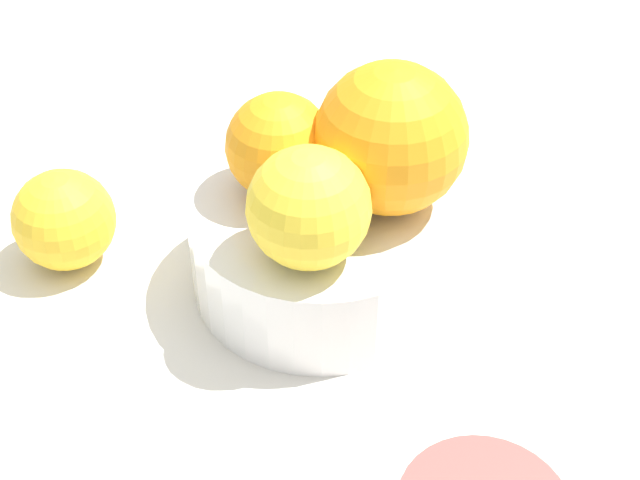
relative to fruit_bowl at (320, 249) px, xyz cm
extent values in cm
cube|color=silver|center=(0.00, 0.00, -3.78)|extent=(110.00, 110.00, 2.00)
cylinder|color=white|center=(0.00, 0.00, -2.38)|extent=(9.66, 9.66, 0.80)
cylinder|color=white|center=(0.00, 0.00, 0.13)|extent=(15.59, 15.59, 5.82)
sphere|color=yellow|center=(3.42, -2.12, 6.41)|extent=(6.75, 6.75, 6.75)
sphere|color=orange|center=(0.69, 4.04, 7.43)|extent=(8.80, 8.80, 8.80)
sphere|color=orange|center=(-2.74, -1.39, 6.20)|extent=(6.33, 6.33, 6.33)
sphere|color=yellow|center=(-8.39, -13.75, 0.43)|extent=(6.42, 6.42, 6.42)
camera|label=1|loc=(38.59, -16.62, 36.95)|focal=51.81mm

